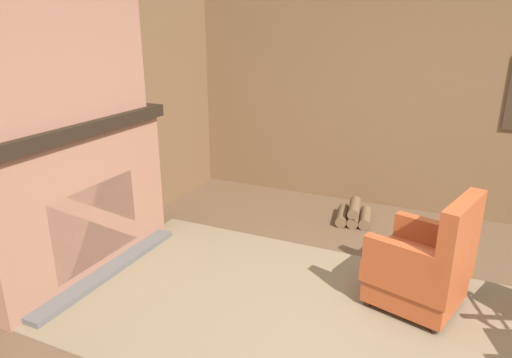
{
  "coord_description": "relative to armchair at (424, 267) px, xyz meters",
  "views": [
    {
      "loc": [
        0.5,
        -2.71,
        2.11
      ],
      "look_at": [
        -0.97,
        0.51,
        0.9
      ],
      "focal_mm": 32.0,
      "sensor_mm": 36.0,
      "label": 1
    }
  ],
  "objects": [
    {
      "name": "wood_panel_wall_left",
      "position": [
        -3.09,
        -0.61,
        0.97
      ],
      "size": [
        0.06,
        5.93,
        2.64
      ],
      "color": "brown",
      "rests_on": "ground"
    },
    {
      "name": "storage_case",
      "position": [
        -2.89,
        -0.51,
        1.08
      ],
      "size": [
        0.17,
        0.23,
        0.15
      ],
      "color": "gray",
      "rests_on": "fireplace_hearth"
    },
    {
      "name": "ground_plane",
      "position": [
        -0.39,
        -0.61,
        -0.35
      ],
      "size": [
        14.0,
        14.0,
        0.0
      ],
      "primitive_type": "plane",
      "color": "brown"
    },
    {
      "name": "wood_panel_wall_back",
      "position": [
        -0.37,
        2.08,
        0.97
      ],
      "size": [
        5.93,
        0.09,
        2.64
      ],
      "color": "brown",
      "rests_on": "ground"
    },
    {
      "name": "firewood_stack",
      "position": [
        -0.84,
        1.41,
        -0.26
      ],
      "size": [
        0.44,
        0.49,
        0.23
      ],
      "rotation": [
        0.0,
        0.0,
        0.16
      ],
      "color": "brown",
      "rests_on": "ground"
    },
    {
      "name": "fireplace_hearth",
      "position": [
        -2.84,
        -0.61,
        0.32
      ],
      "size": [
        0.64,
        1.98,
        1.36
      ],
      "color": "#93604C",
      "rests_on": "ground"
    },
    {
      "name": "chimney_breast",
      "position": [
        -2.85,
        -0.61,
        1.64
      ],
      "size": [
        0.37,
        1.65,
        1.26
      ],
      "color": "#93604C",
      "rests_on": "fireplace_hearth"
    },
    {
      "name": "armchair",
      "position": [
        0.0,
        0.0,
        0.0
      ],
      "size": [
        0.8,
        0.79,
        0.95
      ],
      "rotation": [
        0.0,
        0.0,
        2.86
      ],
      "color": "#A84723",
      "rests_on": "ground"
    },
    {
      "name": "area_rug",
      "position": [
        -0.67,
        -0.47,
        -0.35
      ],
      "size": [
        4.12,
        2.15,
        0.01
      ],
      "color": "#7A664C",
      "rests_on": "ground"
    }
  ]
}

